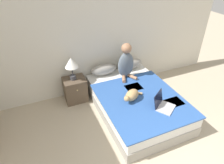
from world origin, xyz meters
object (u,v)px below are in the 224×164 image
(pillow_far, at_px, (130,64))
(table_lamp, at_px, (71,64))
(pillow_near, at_px, (104,69))
(laptop_open, at_px, (163,105))
(cat_tabby, at_px, (132,95))
(person_sitting, at_px, (126,63))
(bed, at_px, (136,102))
(nightstand, at_px, (75,90))

(pillow_far, bearing_deg, table_lamp, -177.70)
(pillow_near, bearing_deg, laptop_open, -69.39)
(cat_tabby, distance_m, table_lamp, 1.32)
(pillow_near, xyz_separation_m, person_sitting, (0.40, -0.26, 0.21))
(bed, relative_size, person_sitting, 2.74)
(person_sitting, xyz_separation_m, laptop_open, (0.14, -1.17, -0.28))
(pillow_far, relative_size, nightstand, 1.13)
(nightstand, distance_m, table_lamp, 0.61)
(bed, height_order, table_lamp, table_lamp)
(pillow_near, xyz_separation_m, laptop_open, (0.54, -1.43, -0.07))
(cat_tabby, height_order, laptop_open, laptop_open)
(bed, distance_m, pillow_far, 1.02)
(bed, relative_size, pillow_near, 3.52)
(person_sitting, bearing_deg, pillow_near, 146.34)
(bed, bearing_deg, pillow_near, 109.43)
(bed, height_order, pillow_far, pillow_far)
(pillow_far, height_order, cat_tabby, pillow_far)
(pillow_far, distance_m, laptop_open, 1.44)
(pillow_far, height_order, person_sitting, person_sitting)
(pillow_near, bearing_deg, nightstand, -174.88)
(pillow_far, height_order, table_lamp, table_lamp)
(cat_tabby, xyz_separation_m, nightstand, (-0.82, 0.97, -0.28))
(pillow_near, bearing_deg, bed, -70.57)
(pillow_near, distance_m, pillow_far, 0.64)
(pillow_far, distance_m, cat_tabby, 1.14)
(pillow_near, distance_m, nightstand, 0.75)
(laptop_open, height_order, table_lamp, table_lamp)
(cat_tabby, bearing_deg, pillow_far, -143.85)
(pillow_near, relative_size, nightstand, 1.13)
(pillow_near, xyz_separation_m, cat_tabby, (0.14, -1.03, -0.02))
(nightstand, bearing_deg, pillow_far, 2.66)
(table_lamp, bearing_deg, nightstand, -33.49)
(pillow_far, relative_size, laptop_open, 1.34)
(bed, bearing_deg, nightstand, 139.94)
(laptop_open, bearing_deg, pillow_far, 52.13)
(person_sitting, xyz_separation_m, table_lamp, (-1.09, 0.21, 0.10))
(pillow_far, distance_m, nightstand, 1.35)
(cat_tabby, xyz_separation_m, laptop_open, (0.40, -0.40, -0.04))
(nightstand, height_order, table_lamp, table_lamp)
(table_lamp, bearing_deg, pillow_far, 2.30)
(bed, xyz_separation_m, person_sitting, (0.08, 0.64, 0.56))
(pillow_far, xyz_separation_m, person_sitting, (-0.24, -0.26, 0.21))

